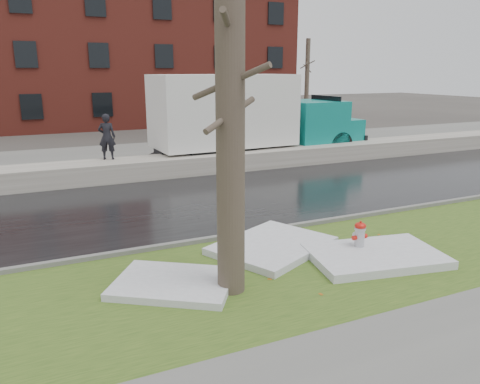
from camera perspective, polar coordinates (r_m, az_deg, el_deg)
name	(u,v)px	position (r m, az deg, el deg)	size (l,w,h in m)	color
ground	(277,248)	(11.12, 4.58, -6.80)	(120.00, 120.00, 0.00)	#47423D
verge	(306,267)	(10.12, 8.07, -9.00)	(60.00, 4.50, 0.04)	#2B4918
sidewalk	(450,364)	(7.64, 24.21, -18.63)	(60.00, 3.00, 0.05)	slate
road	(209,200)	(14.99, -3.81, -1.03)	(60.00, 7.00, 0.03)	black
parking_lot	(146,157)	(22.95, -11.44, 4.20)	(60.00, 9.00, 0.03)	slate
curb	(258,232)	(11.92, 2.24, -4.91)	(60.00, 0.15, 0.14)	slate
snowbank	(171,166)	(18.79, -8.42, 3.18)	(60.00, 1.60, 0.75)	#ADA79E
brick_building	(116,58)	(39.66, -14.88, 15.52)	(26.00, 12.00, 10.00)	maroon
bg_tree_center	(5,82)	(35.03, -26.73, 11.93)	(1.40, 1.62, 6.50)	brown
bg_tree_right	(307,79)	(39.18, 8.17, 13.43)	(1.40, 1.62, 6.50)	brown
fire_hydrant	(360,236)	(10.84, 14.36, -5.26)	(0.37, 0.32, 0.77)	#A9ABB1
tree	(230,119)	(8.12, -1.19, 8.93)	(1.22, 1.38, 6.37)	brown
box_truck	(249,116)	(21.18, 1.08, 9.22)	(11.73, 3.15, 3.90)	black
worker	(107,137)	(18.49, -15.92, 6.50)	(0.63, 0.42, 1.73)	black
snow_patch_near	(272,246)	(10.90, 3.96, -6.55)	(2.60, 2.00, 0.16)	silver
snow_patch_far	(174,283)	(9.19, -8.10, -10.94)	(2.20, 1.60, 0.14)	silver
snow_patch_side	(375,256)	(10.70, 16.15, -7.49)	(2.80, 1.80, 0.18)	silver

